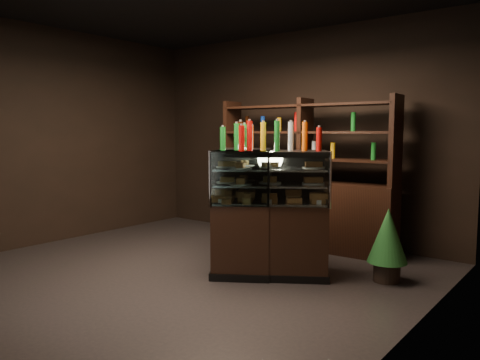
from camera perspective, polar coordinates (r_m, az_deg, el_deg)
name	(u,v)px	position (r m, az deg, el deg)	size (l,w,h in m)	color
ground	(172,276)	(5.22, -8.34, -11.51)	(5.00, 5.00, 0.00)	black
room_shell	(169,95)	(5.00, -8.67, 10.24)	(5.02, 5.02, 3.01)	black
display_case	(257,230)	(5.29, 2.04, -6.09)	(1.71, 1.39, 1.37)	black
food_display	(256,180)	(5.19, 2.02, 0.02)	(1.34, 1.06, 0.42)	#BE8644
bottles_top	(257,137)	(5.17, 2.10, 5.24)	(1.17, 0.92, 0.30)	silver
potted_conifer	(388,234)	(5.10, 17.58, -6.32)	(0.41, 0.41, 0.88)	black
back_shelving	(304,202)	(6.40, 7.82, -2.71)	(2.49, 0.53, 2.00)	black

